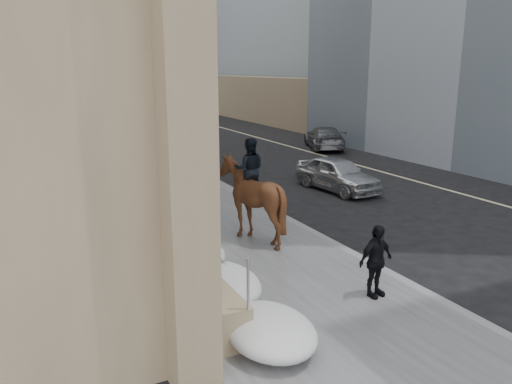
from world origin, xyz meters
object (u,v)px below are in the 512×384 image
mounted_horse_right (251,196)px  pedestrian (376,261)px  mounted_horse_left (163,209)px  car_silver (337,174)px  car_grey (324,138)px

mounted_horse_right → pedestrian: bearing=124.6°
mounted_horse_left → car_silver: size_ratio=0.67×
car_silver → car_grey: car_silver is taller
mounted_horse_left → pedestrian: 5.72m
pedestrian → car_silver: (4.98, 8.45, -0.22)m
mounted_horse_right → car_silver: bearing=-120.0°
pedestrian → car_grey: size_ratio=0.34×
pedestrian → mounted_horse_right: bearing=90.9°
mounted_horse_left → mounted_horse_right: bearing=-167.4°
car_silver → car_grey: (5.45, 9.16, -0.00)m
mounted_horse_left → pedestrian: bearing=144.2°
mounted_horse_left → car_grey: 18.68m
mounted_horse_left → car_silver: bearing=-134.8°
mounted_horse_right → car_silver: (5.73, 4.01, -0.67)m
mounted_horse_right → car_grey: 17.29m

